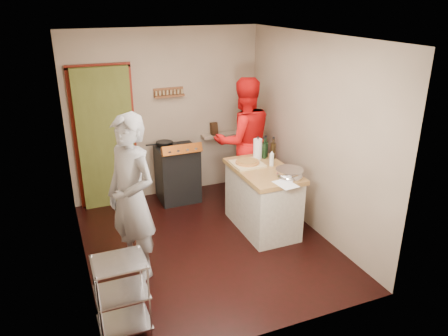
{
  "coord_description": "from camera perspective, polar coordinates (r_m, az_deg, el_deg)",
  "views": [
    {
      "loc": [
        -1.67,
        -4.65,
        3.02
      ],
      "look_at": [
        0.24,
        0.0,
        1.02
      ],
      "focal_mm": 35.0,
      "sensor_mm": 36.0,
      "label": 1
    }
  ],
  "objects": [
    {
      "name": "person_red",
      "position": [
        6.63,
        2.58,
        3.56
      ],
      "size": [
        0.96,
        0.76,
        1.92
      ],
      "primitive_type": "imported",
      "rotation": [
        0.0,
        0.0,
        3.11
      ],
      "color": "red",
      "rests_on": "ground"
    },
    {
      "name": "stove",
      "position": [
        6.82,
        -6.09,
        -0.62
      ],
      "size": [
        0.6,
        0.63,
        1.0
      ],
      "color": "black",
      "rests_on": "ground"
    },
    {
      "name": "floor",
      "position": [
        5.79,
        -2.26,
        -9.78
      ],
      "size": [
        3.5,
        3.5,
        0.0
      ],
      "primitive_type": "plane",
      "color": "black",
      "rests_on": "ground"
    },
    {
      "name": "back_wall",
      "position": [
        6.78,
        -12.79,
        4.96
      ],
      "size": [
        3.0,
        0.44,
        2.6
      ],
      "color": "tan",
      "rests_on": "ground"
    },
    {
      "name": "ceiling",
      "position": [
        4.96,
        -2.72,
        16.91
      ],
      "size": [
        3.0,
        3.5,
        0.02
      ],
      "primitive_type": "cube",
      "color": "white",
      "rests_on": "back_wall"
    },
    {
      "name": "person_stripe",
      "position": [
        4.89,
        -11.96,
        -3.89
      ],
      "size": [
        0.73,
        0.82,
        1.9
      ],
      "primitive_type": "imported",
      "rotation": [
        0.0,
        0.0,
        -1.07
      ],
      "color": "#B4B4B9",
      "rests_on": "ground"
    },
    {
      "name": "wire_shelving",
      "position": [
        4.33,
        -13.21,
        -15.62
      ],
      "size": [
        0.48,
        0.4,
        0.8
      ],
      "color": "silver",
      "rests_on": "ground"
    },
    {
      "name": "island",
      "position": [
        5.95,
        5.09,
        -3.79
      ],
      "size": [
        0.69,
        1.3,
        1.19
      ],
      "color": "beige",
      "rests_on": "ground"
    },
    {
      "name": "right_wall",
      "position": [
        5.89,
        11.41,
        4.25
      ],
      "size": [
        0.04,
        3.5,
        2.6
      ],
      "primitive_type": "cube",
      "color": "tan",
      "rests_on": "ground"
    },
    {
      "name": "left_wall",
      "position": [
        4.96,
        -18.97,
        0.17
      ],
      "size": [
        0.04,
        3.5,
        2.6
      ],
      "primitive_type": "cube",
      "color": "tan",
      "rests_on": "ground"
    }
  ]
}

